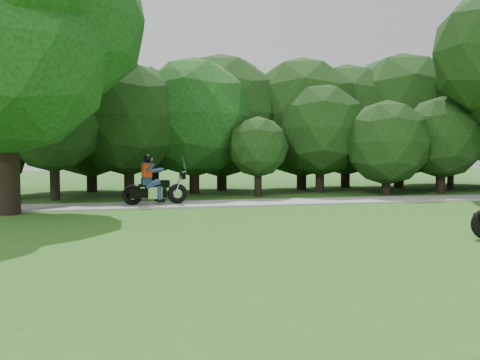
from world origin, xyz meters
name	(u,v)px	position (x,y,z in m)	size (l,w,h in m)	color
ground	(441,236)	(0.00, 0.00, 0.00)	(100.00, 100.00, 0.00)	#32641C
walkway	(309,201)	(0.00, 8.00, 0.03)	(60.00, 2.20, 0.06)	#979792
tree_line	(293,121)	(1.56, 14.35, 3.64)	(39.45, 11.37, 7.60)	black
big_tree_west	(6,29)	(-10.54, 6.85, 5.76)	(8.64, 6.56, 9.96)	black
touring_motorcycle	(151,186)	(-6.10, 7.94, 0.71)	(2.37, 0.90, 1.80)	black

